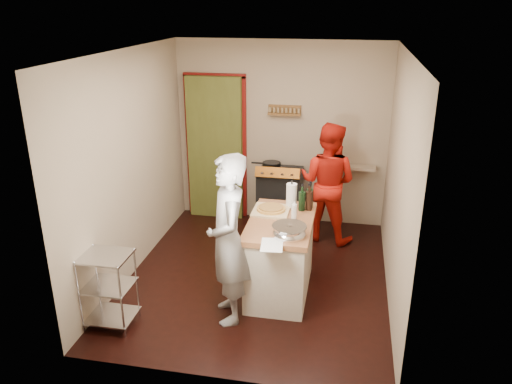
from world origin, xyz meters
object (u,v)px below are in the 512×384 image
stove (280,198)px  person_stripe (228,240)px  island (281,254)px  person_red (328,182)px  wire_shelving (108,287)px

stove → person_stripe: (-0.19, -2.25, 0.43)m
island → person_red: 1.56m
island → person_red: size_ratio=0.81×
island → person_red: bearing=74.2°
island → person_stripe: 0.84m
person_stripe → person_red: bearing=135.9°
person_stripe → island: bearing=120.9°
wire_shelving → island: 1.84m
wire_shelving → person_red: bearing=50.2°
stove → person_red: size_ratio=0.62×
stove → wire_shelving: 2.94m
wire_shelving → stove: bearing=63.1°
wire_shelving → person_stripe: 1.28m
island → stove: bearing=98.7°
wire_shelving → person_stripe: size_ratio=0.45×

